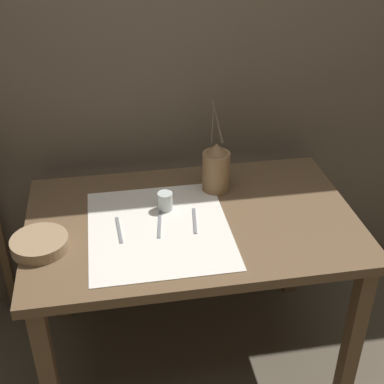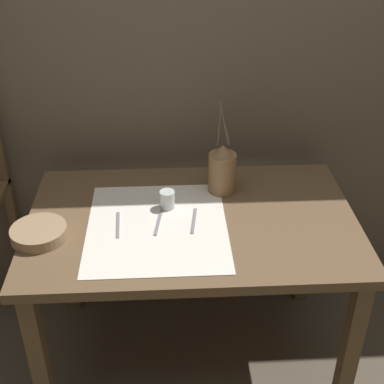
% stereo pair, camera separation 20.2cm
% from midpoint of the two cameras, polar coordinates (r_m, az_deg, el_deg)
% --- Properties ---
extents(ground_plane, '(12.00, 12.00, 0.00)m').
position_cam_midpoint_polar(ground_plane, '(2.58, -2.33, -16.75)').
color(ground_plane, brown).
extents(stone_wall_back, '(7.00, 0.06, 2.40)m').
position_cam_midpoint_polar(stone_wall_back, '(2.34, -4.73, 13.39)').
color(stone_wall_back, brown).
rests_on(stone_wall_back, ground_plane).
extents(wooden_table, '(1.28, 0.81, 0.75)m').
position_cam_midpoint_polar(wooden_table, '(2.14, -2.70, -4.98)').
color(wooden_table, brown).
rests_on(wooden_table, ground_plane).
extents(linen_cloth, '(0.53, 0.59, 0.00)m').
position_cam_midpoint_polar(linen_cloth, '(2.03, -6.40, -4.00)').
color(linen_cloth, white).
rests_on(linen_cloth, wooden_table).
extents(pitcher_with_flowers, '(0.12, 0.12, 0.40)m').
position_cam_midpoint_polar(pitcher_with_flowers, '(2.21, -0.02, 2.44)').
color(pitcher_with_flowers, olive).
rests_on(pitcher_with_flowers, wooden_table).
extents(wooden_bowl, '(0.21, 0.21, 0.04)m').
position_cam_midpoint_polar(wooden_bowl, '(2.02, -18.74, -5.34)').
color(wooden_bowl, '#9E7F5B').
rests_on(wooden_bowl, wooden_table).
extents(glass_tumbler_near, '(0.06, 0.06, 0.07)m').
position_cam_midpoint_polar(glass_tumbler_near, '(2.12, -5.61, -1.06)').
color(glass_tumbler_near, silver).
rests_on(glass_tumbler_near, wooden_table).
extents(knife_center, '(0.02, 0.17, 0.00)m').
position_cam_midpoint_polar(knife_center, '(2.04, -10.61, -4.08)').
color(knife_center, gray).
rests_on(knife_center, wooden_table).
extents(fork_inner, '(0.04, 0.17, 0.00)m').
position_cam_midpoint_polar(fork_inner, '(2.05, -6.31, -3.58)').
color(fork_inner, gray).
rests_on(fork_inner, wooden_table).
extents(fork_outer, '(0.03, 0.17, 0.00)m').
position_cam_midpoint_polar(fork_outer, '(2.06, -2.52, -3.16)').
color(fork_outer, gray).
rests_on(fork_outer, wooden_table).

